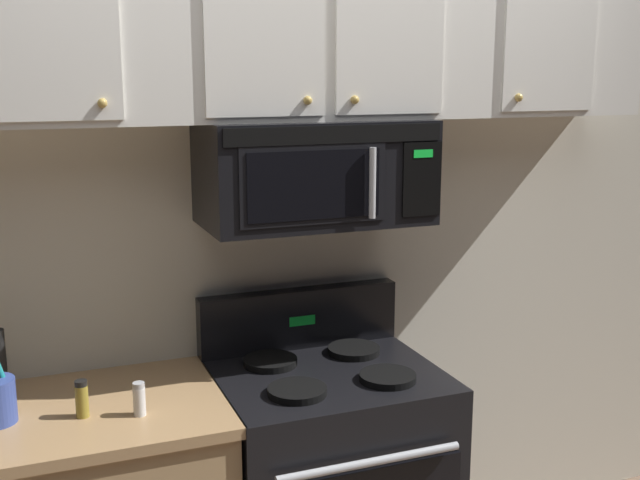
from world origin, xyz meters
TOP-DOWN VIEW (x-y plane):
  - back_wall at (0.00, 0.79)m, footprint 5.20×0.10m
  - over_range_microwave at (-0.00, 0.54)m, footprint 0.76×0.43m
  - upper_cabinets at (-0.00, 0.57)m, footprint 2.50×0.36m
  - salt_shaker at (-0.65, 0.31)m, footprint 0.04×0.04m
  - spice_jar at (-0.81, 0.36)m, footprint 0.04×0.04m

SIDE VIEW (x-z plane):
  - salt_shaker at x=-0.65m, z-range 0.90..1.00m
  - spice_jar at x=-0.81m, z-range 0.90..1.01m
  - back_wall at x=0.00m, z-range 0.00..2.70m
  - over_range_microwave at x=0.00m, z-range 1.40..1.75m
  - upper_cabinets at x=0.00m, z-range 1.75..2.30m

